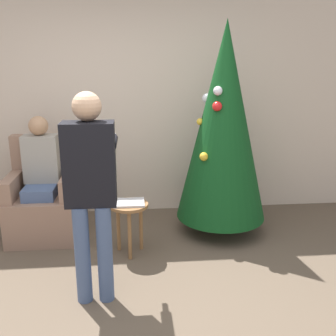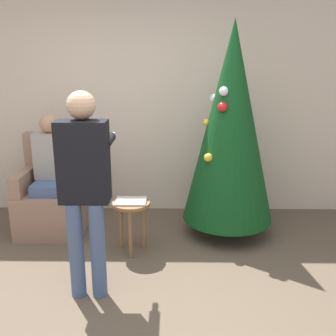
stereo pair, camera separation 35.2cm
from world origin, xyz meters
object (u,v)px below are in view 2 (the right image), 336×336
Objects in this scene: christmas_tree at (231,124)px; person_seated at (51,168)px; person_standing at (84,179)px; side_stool at (131,211)px; armchair at (54,198)px.

person_seated is (-1.91, 0.06, -0.49)m from christmas_tree.
person_standing reaches higher than side_stool.
christmas_tree is 2.09m from armchair.
armchair is at bearing 150.52° from side_stool.
armchair is 0.65× the size of person_standing.
christmas_tree is 4.31× the size of side_stool.
christmas_tree reaches higher than person_seated.
person_seated is at bearing 118.43° from person_standing.
person_seated reaches higher than armchair.
side_stool is at bearing 68.90° from person_standing.
side_stool is (0.27, 0.70, -0.55)m from person_standing.
person_standing is at bearing -61.57° from person_seated.
christmas_tree is 1.34m from side_stool.
armchair reaches higher than side_stool.
person_standing reaches higher than armchair.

